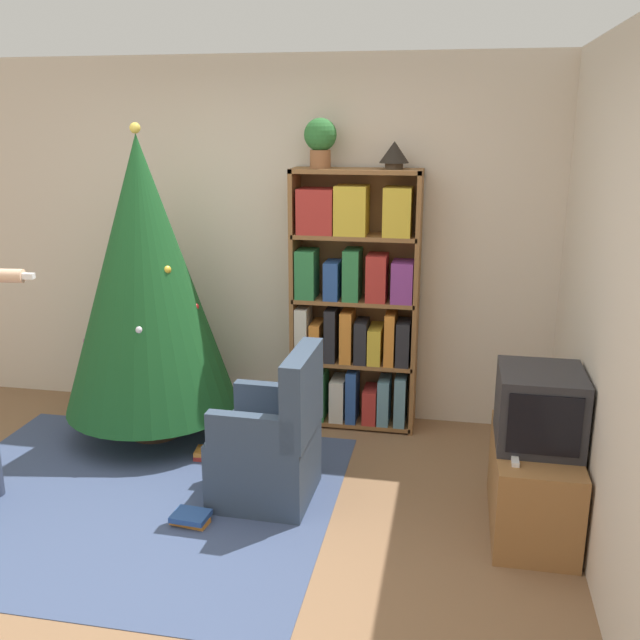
{
  "coord_description": "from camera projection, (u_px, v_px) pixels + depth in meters",
  "views": [
    {
      "loc": [
        1.36,
        -2.96,
        2.16
      ],
      "look_at": [
        0.61,
        0.92,
        1.05
      ],
      "focal_mm": 40.0,
      "sensor_mm": 36.0,
      "label": 1
    }
  ],
  "objects": [
    {
      "name": "wall_back",
      "position": [
        269.0,
        241.0,
        5.25
      ],
      "size": [
        8.0,
        0.1,
        2.6
      ],
      "color": "beige",
      "rests_on": "ground_plane"
    },
    {
      "name": "potted_plant",
      "position": [
        320.0,
        139.0,
        4.76
      ],
      "size": [
        0.22,
        0.22,
        0.33
      ],
      "color": "#935B38",
      "rests_on": "bookshelf"
    },
    {
      "name": "game_remote",
      "position": [
        515.0,
        460.0,
        3.58
      ],
      "size": [
        0.04,
        0.12,
        0.02
      ],
      "color": "white",
      "rests_on": "tv_stand"
    },
    {
      "name": "christmas_tree",
      "position": [
        145.0,
        277.0,
        4.77
      ],
      "size": [
        1.18,
        1.18,
        2.15
      ],
      "color": "#4C3323",
      "rests_on": "ground_plane"
    },
    {
      "name": "armchair",
      "position": [
        271.0,
        447.0,
        4.15
      ],
      "size": [
        0.58,
        0.57,
        0.92
      ],
      "rotation": [
        0.0,
        0.0,
        -1.6
      ],
      "color": "#334256",
      "rests_on": "ground_plane"
    },
    {
      "name": "bookshelf",
      "position": [
        354.0,
        305.0,
        5.01
      ],
      "size": [
        0.89,
        0.3,
        1.84
      ],
      "color": "brown",
      "rests_on": "ground_plane"
    },
    {
      "name": "book_pile_near_tree",
      "position": [
        210.0,
        454.0,
        4.71
      ],
      "size": [
        0.21,
        0.16,
        0.06
      ],
      "color": "#B22D28",
      "rests_on": "ground_plane"
    },
    {
      "name": "tv_stand",
      "position": [
        533.0,
        485.0,
        3.86
      ],
      "size": [
        0.43,
        0.84,
        0.5
      ],
      "color": "#996638",
      "rests_on": "ground_plane"
    },
    {
      "name": "area_rug",
      "position": [
        128.0,
        499.0,
        4.21
      ],
      "size": [
        2.43,
        2.1,
        0.01
      ],
      "color": "#3D4C70",
      "rests_on": "ground_plane"
    },
    {
      "name": "television",
      "position": [
        540.0,
        408.0,
        3.74
      ],
      "size": [
        0.43,
        0.47,
        0.41
      ],
      "color": "#28282D",
      "rests_on": "tv_stand"
    },
    {
      "name": "book_pile_by_chair",
      "position": [
        190.0,
        518.0,
        3.94
      ],
      "size": [
        0.22,
        0.17,
        0.06
      ],
      "color": "orange",
      "rests_on": "ground_plane"
    },
    {
      "name": "ground_plane",
      "position": [
        168.0,
        560.0,
        3.63
      ],
      "size": [
        14.0,
        14.0,
        0.0
      ],
      "primitive_type": "plane",
      "color": "#846042"
    },
    {
      "name": "table_lamp",
      "position": [
        394.0,
        153.0,
        4.69
      ],
      "size": [
        0.2,
        0.2,
        0.18
      ],
      "color": "#473828",
      "rests_on": "bookshelf"
    }
  ]
}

